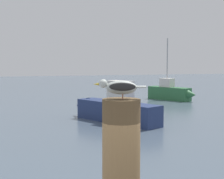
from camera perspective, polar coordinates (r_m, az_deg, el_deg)
name	(u,v)px	position (r m, az deg, el deg)	size (l,w,h in m)	color
mooring_post	(121,175)	(2.81, 1.43, -13.07)	(0.28, 0.28, 1.13)	brown
seagull	(120,87)	(2.68, 1.32, 0.41)	(0.38, 0.20, 0.14)	tan
boat_navy	(113,109)	(17.31, 0.08, -3.02)	(3.39, 5.17, 1.94)	navy
boat_green	(172,92)	(26.52, 9.26, -0.42)	(2.57, 3.75, 4.41)	#2D6B3D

